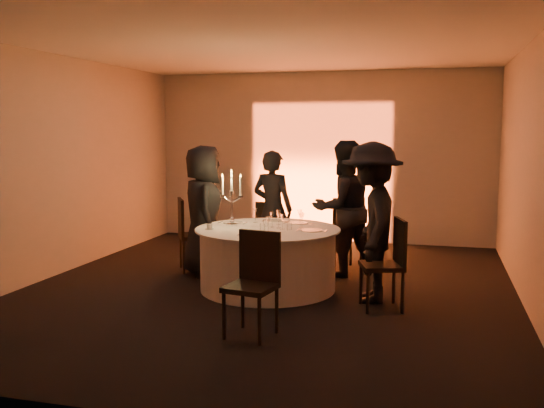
% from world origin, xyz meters
% --- Properties ---
extents(floor, '(7.00, 7.00, 0.00)m').
position_xyz_m(floor, '(0.00, 0.00, 0.00)').
color(floor, black).
rests_on(floor, ground).
extents(ceiling, '(7.00, 7.00, 0.00)m').
position_xyz_m(ceiling, '(0.00, 0.00, 3.00)').
color(ceiling, white).
rests_on(ceiling, wall_back).
extents(wall_back, '(7.00, 0.00, 7.00)m').
position_xyz_m(wall_back, '(0.00, 3.50, 1.50)').
color(wall_back, '#AEA9A1').
rests_on(wall_back, floor).
extents(wall_front, '(7.00, 0.00, 7.00)m').
position_xyz_m(wall_front, '(0.00, -3.50, 1.50)').
color(wall_front, '#AEA9A1').
rests_on(wall_front, floor).
extents(wall_left, '(0.00, 7.00, 7.00)m').
position_xyz_m(wall_left, '(-3.00, 0.00, 1.50)').
color(wall_left, '#AEA9A1').
rests_on(wall_left, floor).
extents(wall_right, '(0.00, 7.00, 7.00)m').
position_xyz_m(wall_right, '(3.00, 0.00, 1.50)').
color(wall_right, '#AEA9A1').
rests_on(wall_right, floor).
extents(uplighter_fixture, '(0.25, 0.12, 0.10)m').
position_xyz_m(uplighter_fixture, '(0.00, 3.20, 0.05)').
color(uplighter_fixture, black).
rests_on(uplighter_fixture, floor).
extents(banquet_table, '(1.80, 1.80, 0.77)m').
position_xyz_m(banquet_table, '(0.00, 0.00, 0.38)').
color(banquet_table, black).
rests_on(banquet_table, floor).
extents(chair_left, '(0.61, 0.61, 1.02)m').
position_xyz_m(chair_left, '(-1.34, 0.69, 0.58)').
color(chair_left, black).
rests_on(chair_left, floor).
extents(chair_back_left, '(0.49, 0.49, 0.94)m').
position_xyz_m(chair_back_left, '(-0.32, 1.35, 0.53)').
color(chair_back_left, black).
rests_on(chair_back_left, floor).
extents(chair_back_right, '(0.63, 0.63, 1.05)m').
position_xyz_m(chair_back_right, '(0.79, 1.25, 0.60)').
color(chair_back_right, black).
rests_on(chair_back_right, floor).
extents(chair_right, '(0.56, 0.56, 1.01)m').
position_xyz_m(chair_right, '(1.52, -0.45, 0.57)').
color(chair_right, black).
rests_on(chair_right, floor).
extents(chair_front, '(0.51, 0.51, 1.01)m').
position_xyz_m(chair_front, '(0.33, -1.65, 0.57)').
color(chair_front, black).
rests_on(chair_front, floor).
extents(guest_left, '(0.88, 1.03, 1.78)m').
position_xyz_m(guest_left, '(-1.05, 0.49, 0.89)').
color(guest_left, black).
rests_on(guest_left, floor).
extents(guest_back_left, '(0.69, 0.53, 1.69)m').
position_xyz_m(guest_back_left, '(-0.28, 1.25, 0.85)').
color(guest_back_left, black).
rests_on(guest_back_left, floor).
extents(guest_back_right, '(1.13, 1.11, 1.84)m').
position_xyz_m(guest_back_right, '(0.79, 0.97, 0.92)').
color(guest_back_right, black).
rests_on(guest_back_right, floor).
extents(guest_right, '(0.84, 1.28, 1.85)m').
position_xyz_m(guest_right, '(1.29, -0.18, 0.93)').
color(guest_right, black).
rests_on(guest_right, floor).
extents(plate_left, '(0.36, 0.26, 0.01)m').
position_xyz_m(plate_left, '(-0.55, 0.28, 0.78)').
color(plate_left, white).
rests_on(plate_left, banquet_table).
extents(plate_back_left, '(0.36, 0.25, 0.01)m').
position_xyz_m(plate_back_left, '(-0.05, 0.57, 0.78)').
color(plate_back_left, white).
rests_on(plate_back_left, banquet_table).
extents(plate_back_right, '(0.36, 0.27, 0.01)m').
position_xyz_m(plate_back_right, '(0.28, 0.47, 0.78)').
color(plate_back_right, white).
rests_on(plate_back_right, banquet_table).
extents(plate_right, '(0.36, 0.26, 0.01)m').
position_xyz_m(plate_right, '(0.57, -0.06, 0.78)').
color(plate_right, white).
rests_on(plate_right, banquet_table).
extents(plate_front, '(0.36, 0.29, 0.08)m').
position_xyz_m(plate_front, '(-0.02, -0.52, 0.79)').
color(plate_front, white).
rests_on(plate_front, banquet_table).
extents(coffee_cup, '(0.11, 0.11, 0.07)m').
position_xyz_m(coffee_cup, '(-0.67, -0.26, 0.80)').
color(coffee_cup, white).
rests_on(coffee_cup, banquet_table).
extents(candelabra, '(0.30, 0.14, 0.72)m').
position_xyz_m(candelabra, '(-0.50, 0.10, 1.02)').
color(candelabra, silver).
rests_on(candelabra, banquet_table).
extents(wine_glass_a, '(0.07, 0.07, 0.19)m').
position_xyz_m(wine_glass_a, '(0.42, 0.08, 0.91)').
color(wine_glass_a, white).
rests_on(wine_glass_a, banquet_table).
extents(wine_glass_b, '(0.07, 0.07, 0.19)m').
position_xyz_m(wine_glass_b, '(0.38, 0.19, 0.91)').
color(wine_glass_b, white).
rests_on(wine_glass_b, banquet_table).
extents(wine_glass_c, '(0.07, 0.07, 0.19)m').
position_xyz_m(wine_glass_c, '(0.03, 0.09, 0.91)').
color(wine_glass_c, white).
rests_on(wine_glass_c, banquet_table).
extents(wine_glass_d, '(0.07, 0.07, 0.19)m').
position_xyz_m(wine_glass_d, '(0.31, 0.43, 0.91)').
color(wine_glass_d, white).
rests_on(wine_glass_d, banquet_table).
extents(wine_glass_e, '(0.07, 0.07, 0.19)m').
position_xyz_m(wine_glass_e, '(0.13, 0.05, 0.91)').
color(wine_glass_e, white).
rests_on(wine_glass_e, banquet_table).
extents(wine_glass_f, '(0.07, 0.07, 0.19)m').
position_xyz_m(wine_glass_f, '(-0.29, 0.41, 0.91)').
color(wine_glass_f, white).
rests_on(wine_glass_f, banquet_table).
extents(wine_glass_g, '(0.07, 0.07, 0.19)m').
position_xyz_m(wine_glass_g, '(0.09, -0.29, 0.91)').
color(wine_glass_g, white).
rests_on(wine_glass_g, banquet_table).
extents(wine_glass_h, '(0.07, 0.07, 0.19)m').
position_xyz_m(wine_glass_h, '(0.06, 0.30, 0.91)').
color(wine_glass_h, white).
rests_on(wine_glass_h, banquet_table).
extents(wine_glass_i, '(0.07, 0.07, 0.19)m').
position_xyz_m(wine_glass_i, '(0.20, -0.05, 0.91)').
color(wine_glass_i, white).
rests_on(wine_glass_i, banquet_table).
extents(tumbler_a, '(0.07, 0.07, 0.09)m').
position_xyz_m(tumbler_a, '(-0.07, 0.15, 0.82)').
color(tumbler_a, white).
rests_on(tumbler_a, banquet_table).
extents(tumbler_b, '(0.07, 0.07, 0.09)m').
position_xyz_m(tumbler_b, '(-0.01, -0.20, 0.82)').
color(tumbler_b, white).
rests_on(tumbler_b, banquet_table).
extents(tumbler_c, '(0.07, 0.07, 0.09)m').
position_xyz_m(tumbler_c, '(0.29, -0.05, 0.82)').
color(tumbler_c, white).
rests_on(tumbler_c, banquet_table).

